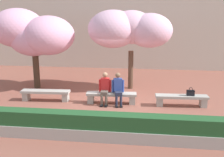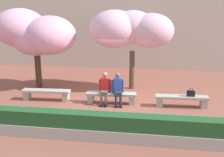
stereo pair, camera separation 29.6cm
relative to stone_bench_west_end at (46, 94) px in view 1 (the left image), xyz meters
The scene contains 10 objects.
ground_plane 2.81m from the stone_bench_west_end, ahead, with size 100.00×100.00×0.00m, color #8E5142.
stone_bench_west_end is the anchor object (origin of this frame).
stone_bench_near_west 2.79m from the stone_bench_west_end, ahead, with size 2.06×0.52×0.45m.
stone_bench_center 5.59m from the stone_bench_west_end, ahead, with size 2.06×0.52×0.45m.
person_seated_left 2.57m from the stone_bench_west_end, ahead, with size 0.51×0.69×1.29m.
person_seated_right 3.09m from the stone_bench_west_end, ahead, with size 0.50×0.73×1.29m.
handbag 5.93m from the stone_bench_west_end, ahead, with size 0.30×0.15×0.34m.
cherry_tree_main 4.76m from the stone_bench_west_end, 34.57° to the left, with size 3.92×2.58×3.77m.
cherry_tree_secondary 3.23m from the stone_bench_west_end, 121.66° to the left, with size 3.94×2.62×3.84m.
planter_hedge_foreground 4.24m from the stone_bench_west_end, 48.79° to the right, with size 10.07×0.50×0.80m.
Camera 1 is at (1.28, -10.11, 3.56)m, focal length 42.00 mm.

